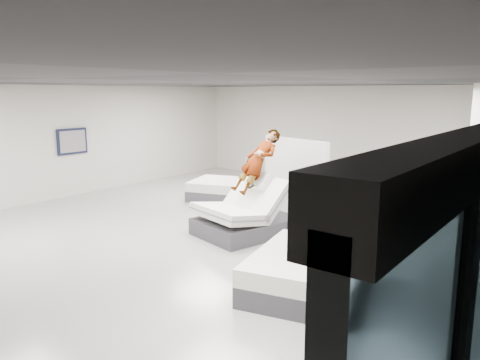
{
  "coord_description": "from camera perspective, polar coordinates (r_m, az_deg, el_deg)",
  "views": [
    {
      "loc": [
        6.15,
        -7.2,
        3.02
      ],
      "look_at": [
        -0.36,
        1.22,
        1.0
      ],
      "focal_mm": 35.0,
      "sensor_mm": 36.0,
      "label": 1
    }
  ],
  "objects": [
    {
      "name": "room",
      "position": [
        9.57,
        -2.78,
        2.21
      ],
      "size": [
        14.0,
        14.04,
        3.2
      ],
      "color": "#A3A099",
      "rests_on": "ground"
    },
    {
      "name": "flat_bed_right_near",
      "position": [
        7.38,
        8.46,
        -11.04
      ],
      "size": [
        2.05,
        2.45,
        0.59
      ],
      "color": "#3B3B40",
      "rests_on": "floor"
    },
    {
      "name": "divider_panel",
      "position": [
        11.23,
        6.67,
        0.14
      ],
      "size": [
        2.06,
        0.7,
        1.93
      ],
      "primitive_type": "cube",
      "rotation": [
        0.0,
        0.0,
        -0.29
      ],
      "color": "silver",
      "rests_on": "floor"
    },
    {
      "name": "person",
      "position": [
        10.05,
        2.13,
        0.64
      ],
      "size": [
        0.94,
        1.63,
        1.2
      ],
      "primitive_type": "imported",
      "rotation": [
        0.98,
        0.0,
        -0.25
      ],
      "color": "slate",
      "rests_on": "hero_bed"
    },
    {
      "name": "wall_poster",
      "position": [
        14.4,
        -19.76,
        4.46
      ],
      "size": [
        0.06,
        0.95,
        0.75
      ],
      "color": "black",
      "rests_on": "wall_left"
    },
    {
      "name": "hero_bed",
      "position": [
        10.03,
        0.62,
        -4.47
      ],
      "size": [
        1.94,
        2.3,
        1.31
      ],
      "color": "#3B3B40",
      "rests_on": "floor"
    },
    {
      "name": "flat_bed_left_far",
      "position": [
        13.27,
        -1.57,
        -1.22
      ],
      "size": [
        2.32,
        2.01,
        0.54
      ],
      "color": "#3B3B40",
      "rests_on": "floor"
    },
    {
      "name": "column",
      "position": [
        11.98,
        27.12,
        2.76
      ],
      "size": [
        0.4,
        0.4,
        3.2
      ],
      "primitive_type": "cube",
      "color": "white",
      "rests_on": "floor"
    },
    {
      "name": "remote",
      "position": [
        9.69,
        1.39,
        -0.8
      ],
      "size": [
        0.08,
        0.15,
        0.08
      ],
      "primitive_type": "cube",
      "rotation": [
        0.35,
        0.0,
        -0.25
      ],
      "color": "black",
      "rests_on": "person"
    },
    {
      "name": "flat_bed_right_far",
      "position": [
        10.91,
        15.45,
        -4.13
      ],
      "size": [
        2.08,
        2.45,
        0.58
      ],
      "color": "#3B3B40",
      "rests_on": "floor"
    }
  ]
}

